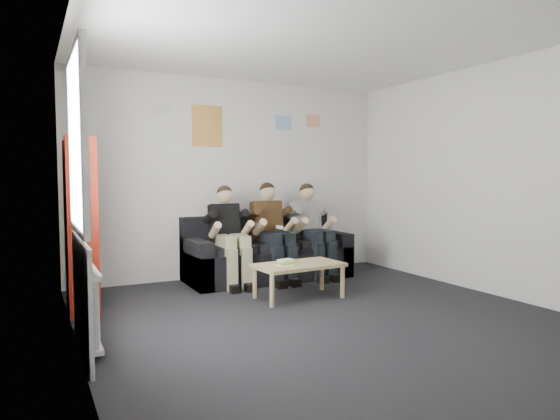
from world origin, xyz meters
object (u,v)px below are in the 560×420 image
object	(u,v)px
sofa	(267,256)
coffee_table	(299,268)
person_left	(230,236)
person_middle	(273,232)
bookshelf	(81,225)
person_right	(313,230)

from	to	relation	value
sofa	coffee_table	size ratio (longest dim) A/B	2.20
person_left	person_middle	bearing A→B (deg)	5.67
sofa	bookshelf	bearing A→B (deg)	-167.03
bookshelf	coffee_table	world-z (taller)	bookshelf
person_left	person_right	world-z (taller)	person_right
sofa	coffee_table	world-z (taller)	sofa
person_left	person_middle	xyz separation A→B (m)	(0.61, -0.00, 0.01)
sofa	person_middle	size ratio (longest dim) A/B	1.68
bookshelf	person_middle	xyz separation A→B (m)	(2.38, 0.35, -0.24)
coffee_table	person_middle	xyz separation A→B (m)	(0.15, 0.96, 0.30)
sofa	person_left	distance (m)	0.72
person_left	person_middle	size ratio (longest dim) A/B	0.97
person_middle	person_left	bearing A→B (deg)	-173.06
sofa	bookshelf	world-z (taller)	bookshelf
bookshelf	person_middle	bearing A→B (deg)	11.27
sofa	bookshelf	distance (m)	2.51
bookshelf	person_right	size ratio (longest dim) A/B	1.38
person_middle	coffee_table	bearing A→B (deg)	-91.54
sofa	person_right	bearing A→B (deg)	-18.00
bookshelf	coffee_table	xyz separation A→B (m)	(2.23, -0.61, -0.54)
coffee_table	person_middle	world-z (taller)	person_middle
bookshelf	coffee_table	bearing A→B (deg)	-12.29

